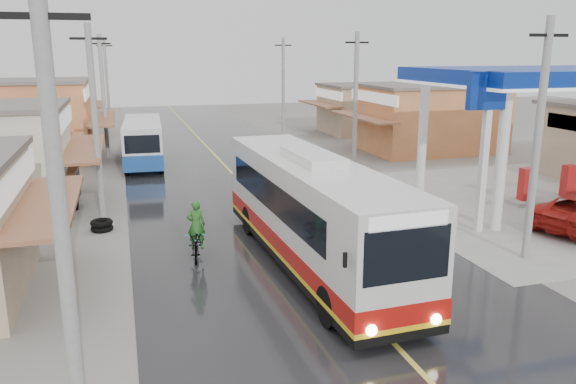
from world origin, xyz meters
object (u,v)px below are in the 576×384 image
tyre_stack (102,225)px  tricycle_near (63,185)px  coach_bus (311,212)px  second_bus (143,141)px  cyclist (196,239)px

tyre_stack → tricycle_near: bearing=111.4°
coach_bus → tricycle_near: coach_bus is taller
second_bus → tyre_stack: second_bus is taller
second_bus → cyclist: second_bus is taller
coach_bus → cyclist: bearing=153.1°
tyre_stack → second_bus: bearing=80.4°
coach_bus → tricycle_near: size_ratio=5.44×
cyclist → tyre_stack: cyclist is taller
coach_bus → second_bus: (-4.53, 19.05, -0.34)m
tyre_stack → cyclist: bearing=-52.1°
second_bus → tricycle_near: 9.70m
second_bus → coach_bus: bearing=-73.7°
second_bus → tyre_stack: size_ratio=9.58×
tyre_stack → coach_bus: bearing=-40.4°
second_bus → tyre_stack: 13.53m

